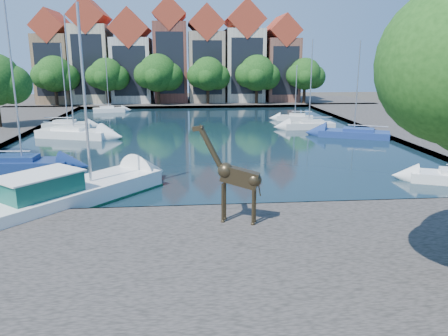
% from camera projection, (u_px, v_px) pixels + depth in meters
% --- Properties ---
extents(ground, '(160.00, 160.00, 0.00)m').
position_uv_depth(ground, '(223.00, 213.00, 22.55)').
color(ground, '#38332B').
rests_on(ground, ground).
extents(water_basin, '(38.00, 50.00, 0.08)m').
position_uv_depth(water_basin, '(203.00, 134.00, 45.72)').
color(water_basin, black).
rests_on(water_basin, ground).
extents(near_quay, '(50.00, 14.00, 0.50)m').
position_uv_depth(near_quay, '(240.00, 273.00, 15.73)').
color(near_quay, '#4F4844').
rests_on(near_quay, ground).
extents(far_quay, '(60.00, 16.00, 0.50)m').
position_uv_depth(far_quay, '(195.00, 102.00, 76.56)').
color(far_quay, '#4F4844').
rests_on(far_quay, ground).
extents(right_quay, '(14.00, 52.00, 0.50)m').
position_uv_depth(right_quay, '(430.00, 129.00, 47.85)').
color(right_quay, '#4F4844').
rests_on(right_quay, ground).
extents(townhouse_west_end, '(5.44, 9.18, 14.93)m').
position_uv_depth(townhouse_west_end, '(56.00, 61.00, 72.81)').
color(townhouse_west_end, '#88694A').
rests_on(townhouse_west_end, far_quay).
extents(townhouse_west_mid, '(5.94, 9.18, 16.79)m').
position_uv_depth(townhouse_west_mid, '(93.00, 55.00, 73.12)').
color(townhouse_west_mid, '#C3B696').
rests_on(townhouse_west_mid, far_quay).
extents(townhouse_west_inner, '(6.43, 9.18, 15.15)m').
position_uv_depth(townhouse_west_inner, '(132.00, 61.00, 73.90)').
color(townhouse_west_inner, beige).
rests_on(townhouse_west_inner, far_quay).
extents(townhouse_center, '(5.44, 9.18, 16.93)m').
position_uv_depth(townhouse_center, '(171.00, 55.00, 74.22)').
color(townhouse_center, brown).
rests_on(townhouse_center, far_quay).
extents(townhouse_east_inner, '(5.94, 9.18, 15.79)m').
position_uv_depth(townhouse_east_inner, '(206.00, 58.00, 74.90)').
color(townhouse_east_inner, tan).
rests_on(townhouse_east_inner, far_quay).
extents(townhouse_east_mid, '(6.43, 9.18, 16.65)m').
position_uv_depth(townhouse_east_mid, '(243.00, 56.00, 75.37)').
color(townhouse_east_mid, beige).
rests_on(townhouse_east_mid, far_quay).
extents(townhouse_east_end, '(5.44, 9.18, 14.43)m').
position_uv_depth(townhouse_east_end, '(280.00, 62.00, 76.18)').
color(townhouse_east_end, brown).
rests_on(townhouse_east_end, far_quay).
extents(far_tree_far_west, '(7.28, 5.60, 7.68)m').
position_uv_depth(far_tree_far_west, '(55.00, 75.00, 68.13)').
color(far_tree_far_west, '#332114').
rests_on(far_tree_far_west, far_quay).
extents(far_tree_west, '(6.76, 5.20, 7.36)m').
position_uv_depth(far_tree_west, '(107.00, 76.00, 68.85)').
color(far_tree_west, '#332114').
rests_on(far_tree_west, far_quay).
extents(far_tree_mid_west, '(7.80, 6.00, 8.00)m').
position_uv_depth(far_tree_mid_west, '(158.00, 74.00, 69.50)').
color(far_tree_mid_west, '#332114').
rests_on(far_tree_mid_west, far_quay).
extents(far_tree_mid_east, '(7.02, 5.40, 7.52)m').
position_uv_depth(far_tree_mid_east, '(208.00, 75.00, 70.24)').
color(far_tree_mid_east, '#332114').
rests_on(far_tree_mid_east, far_quay).
extents(far_tree_east, '(7.54, 5.80, 7.84)m').
position_uv_depth(far_tree_east, '(258.00, 74.00, 70.91)').
color(far_tree_east, '#332114').
rests_on(far_tree_east, far_quay).
extents(far_tree_far_east, '(6.76, 5.20, 7.36)m').
position_uv_depth(far_tree_far_east, '(306.00, 75.00, 71.65)').
color(far_tree_far_east, '#332114').
rests_on(far_tree_far_east, far_quay).
extents(giraffe_statue, '(3.01, 1.28, 4.40)m').
position_uv_depth(giraffe_statue, '(235.00, 176.00, 19.49)').
color(giraffe_statue, '#342A1A').
rests_on(giraffe_statue, near_quay).
extents(motorsailer, '(9.27, 10.10, 10.48)m').
position_uv_depth(motorsailer, '(67.00, 191.00, 23.28)').
color(motorsailer, white).
rests_on(motorsailer, water_basin).
extents(sailboat_left_b, '(6.46, 2.50, 11.46)m').
position_uv_depth(sailboat_left_b, '(23.00, 162.00, 30.64)').
color(sailboat_left_b, navy).
rests_on(sailboat_left_b, water_basin).
extents(sailboat_left_c, '(7.65, 4.64, 11.70)m').
position_uv_depth(sailboat_left_c, '(74.00, 132.00, 43.35)').
color(sailboat_left_c, white).
rests_on(sailboat_left_c, water_basin).
extents(sailboat_left_d, '(5.31, 1.99, 9.26)m').
position_uv_depth(sailboat_left_d, '(68.00, 124.00, 49.05)').
color(sailboat_left_d, silver).
rests_on(sailboat_left_d, water_basin).
extents(sailboat_left_e, '(4.73, 2.46, 8.22)m').
position_uv_depth(sailboat_left_e, '(109.00, 109.00, 63.77)').
color(sailboat_left_e, white).
rests_on(sailboat_left_e, water_basin).
extents(sailboat_right_b, '(7.13, 4.93, 9.35)m').
position_uv_depth(sailboat_right_b, '(354.00, 132.00, 43.64)').
color(sailboat_right_b, navy).
rests_on(sailboat_right_b, water_basin).
extents(sailboat_right_c, '(5.59, 2.01, 9.69)m').
position_uv_depth(sailboat_right_c, '(309.00, 124.00, 48.88)').
color(sailboat_right_c, silver).
rests_on(sailboat_right_c, water_basin).
extents(sailboat_right_d, '(4.78, 2.71, 6.89)m').
position_uv_depth(sailboat_right_d, '(295.00, 117.00, 55.36)').
color(sailboat_right_d, silver).
rests_on(sailboat_right_d, water_basin).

